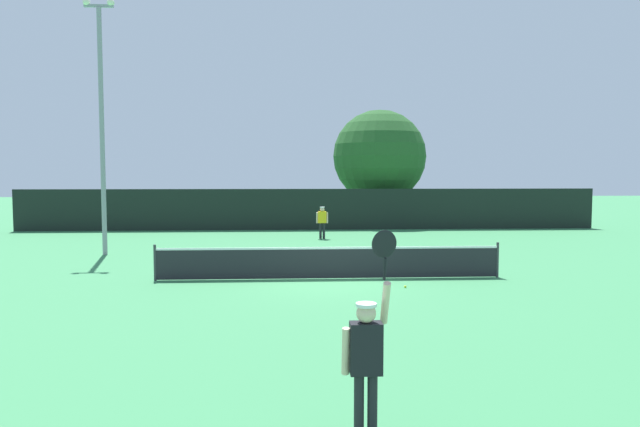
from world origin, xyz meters
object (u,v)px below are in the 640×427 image
Objects in this scene: parked_car_near at (400,209)px; player_receiving at (322,219)px; light_pole at (102,113)px; large_tree at (379,157)px; player_serving at (367,350)px; tennis_ball at (405,287)px.

player_receiving is at bearing -127.63° from parked_car_near.
light_pole reaches higher than player_receiving.
large_tree is 4.26m from parked_car_near.
player_serving is 18.63m from light_pole.
tennis_ball is at bearing -34.50° from light_pole.
light_pole reaches higher than player_serving.
large_tree is at bearing 83.20° from tennis_ball.
large_tree is (3.97, 7.77, 3.23)m from player_receiving.
parked_car_near is (1.68, 1.97, -3.39)m from large_tree.
large_tree is at bearing 44.97° from light_pole.
parked_car_near is (4.04, 21.79, 0.74)m from tennis_ball.
player_serving is 29.48m from large_tree.
player_receiving is at bearing 88.09° from player_serving.
large_tree is at bearing 80.83° from player_serving.
player_serving reaches higher than tennis_ball.
tennis_ball is 0.02× the size of parked_car_near.
tennis_ball is (2.31, 9.12, -1.07)m from player_serving.
player_serving is 0.26× the size of light_pole.
player_receiving is 11.25m from parked_car_near.
tennis_ball is 0.01× the size of light_pole.
light_pole is 21.08m from parked_car_near.
parked_car_near is (5.65, 9.73, -0.16)m from player_receiving.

